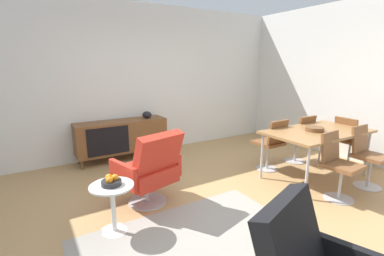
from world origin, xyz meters
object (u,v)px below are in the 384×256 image
(fruit_bowl, at_px, (111,181))
(wooden_bowl_on_table, at_px, (314,129))
(dining_table, at_px, (317,133))
(dining_chair_front_right, at_px, (367,154))
(lounge_chair_red, at_px, (150,169))
(vase_cobalt, at_px, (147,115))
(sideboard, at_px, (122,136))
(dining_chair_far_end, at_px, (349,140))
(dining_chair_front_left, at_px, (338,163))
(side_table_round, at_px, (113,203))
(dining_chair_back_left, at_px, (271,143))
(dining_chair_back_right, at_px, (300,137))

(fruit_bowl, bearing_deg, wooden_bowl_on_table, -3.41)
(dining_table, distance_m, dining_chair_front_right, 0.70)
(lounge_chair_red, bearing_deg, dining_chair_front_right, -21.02)
(vase_cobalt, xyz_separation_m, dining_chair_front_right, (2.10, -2.90, -0.31))
(sideboard, height_order, dining_chair_far_end, dining_chair_far_end)
(dining_table, distance_m, dining_chair_front_left, 0.70)
(dining_chair_front_right, relative_size, side_table_round, 1.65)
(vase_cobalt, height_order, dining_table, vase_cobalt)
(vase_cobalt, bearing_deg, dining_chair_front_left, -64.29)
(fruit_bowl, bearing_deg, dining_chair_back_left, 8.09)
(fruit_bowl, bearing_deg, dining_chair_back_right, 6.43)
(dining_chair_front_left, bearing_deg, vase_cobalt, 115.71)
(dining_chair_front_left, xyz_separation_m, side_table_round, (-2.67, 0.74, -0.15))
(dining_table, height_order, dining_chair_far_end, dining_chair_far_end)
(dining_chair_back_left, relative_size, fruit_bowl, 4.28)
(dining_chair_far_end, height_order, side_table_round, dining_chair_far_end)
(vase_cobalt, distance_m, dining_chair_front_left, 3.24)
(wooden_bowl_on_table, bearing_deg, side_table_round, 176.61)
(dining_chair_far_end, bearing_deg, side_table_round, 177.44)
(dining_chair_front_left, bearing_deg, fruit_bowl, 164.53)
(sideboard, xyz_separation_m, lounge_chair_red, (-0.22, -1.82, 0.03))
(dining_chair_front_left, relative_size, side_table_round, 1.65)
(dining_chair_back_right, bearing_deg, vase_cobalt, 139.67)
(vase_cobalt, relative_size, dining_chair_back_right, 0.20)
(dining_chair_back_left, relative_size, side_table_round, 1.65)
(sideboard, relative_size, dining_table, 1.00)
(dining_table, distance_m, side_table_round, 3.05)
(vase_cobalt, distance_m, dining_table, 2.93)
(dining_chair_back_left, height_order, dining_chair_front_left, same)
(dining_chair_front_right, xyz_separation_m, lounge_chair_red, (-2.82, 1.08, -0.00))
(lounge_chair_red, xyz_separation_m, side_table_round, (-0.55, -0.35, -0.15))
(sideboard, relative_size, side_table_round, 3.08)
(dining_chair_far_end, height_order, lounge_chair_red, lounge_chair_red)
(vase_cobalt, height_order, dining_chair_front_left, dining_chair_front_left)
(dining_chair_front_left, relative_size, fruit_bowl, 4.28)
(lounge_chair_red, distance_m, side_table_round, 0.67)
(sideboard, bearing_deg, wooden_bowl_on_table, -47.06)
(dining_chair_back_left, bearing_deg, side_table_round, -171.89)
(sideboard, relative_size, dining_chair_back_left, 1.87)
(dining_chair_front_left, bearing_deg, dining_chair_back_right, 57.82)
(sideboard, distance_m, vase_cobalt, 0.60)
(wooden_bowl_on_table, relative_size, fruit_bowl, 1.30)
(sideboard, height_order, dining_chair_front_left, dining_chair_front_left)
(dining_chair_front_right, bearing_deg, dining_table, 121.92)
(sideboard, bearing_deg, vase_cobalt, 0.22)
(sideboard, bearing_deg, lounge_chair_red, -96.90)
(sideboard, relative_size, wooden_bowl_on_table, 6.15)
(sideboard, bearing_deg, dining_chair_far_end, -36.67)
(dining_table, relative_size, dining_chair_back_left, 1.87)
(dining_chair_back_left, bearing_deg, wooden_bowl_on_table, -63.71)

